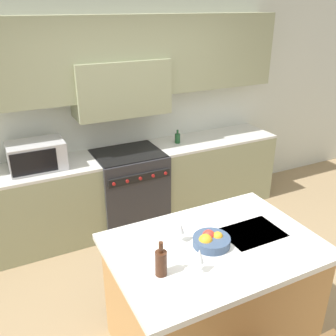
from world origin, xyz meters
TOP-DOWN VIEW (x-y plane):
  - ground_plane at (0.00, 0.00)m, footprint 10.00×10.00m
  - back_cabinetry at (0.00, 1.95)m, footprint 10.00×0.46m
  - back_counter at (0.00, 1.71)m, footprint 3.93×0.62m
  - range_stove at (0.00, 1.68)m, footprint 0.78×0.70m
  - microwave at (-0.99, 1.70)m, footprint 0.56×0.38m
  - kitchen_island at (-0.10, -0.28)m, footprint 1.48×1.03m
  - wine_bottle at (-0.58, -0.40)m, footprint 0.08×0.08m
  - wine_glass_near at (-0.35, -0.48)m, footprint 0.06×0.06m
  - wine_glass_far at (-0.31, -0.14)m, footprint 0.06×0.06m
  - fruit_bowl at (-0.13, -0.27)m, footprint 0.26×0.26m
  - oil_bottle_on_counter at (0.67, 1.74)m, footprint 0.07×0.07m

SIDE VIEW (x-z plane):
  - ground_plane at x=0.00m, z-range 0.00..0.00m
  - back_counter at x=0.00m, z-range 0.00..0.92m
  - range_stove at x=0.00m, z-range 0.00..0.93m
  - kitchen_island at x=-0.10m, z-range 0.00..0.94m
  - fruit_bowl at x=-0.13m, z-range 0.93..1.03m
  - oil_bottle_on_counter at x=0.67m, z-range 0.90..1.07m
  - wine_bottle at x=-0.58m, z-range 0.91..1.15m
  - wine_glass_near at x=-0.35m, z-range 0.97..1.14m
  - wine_glass_far at x=-0.31m, z-range 0.97..1.14m
  - microwave at x=-0.99m, z-range 0.92..1.21m
  - back_cabinetry at x=0.00m, z-range 0.26..2.96m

